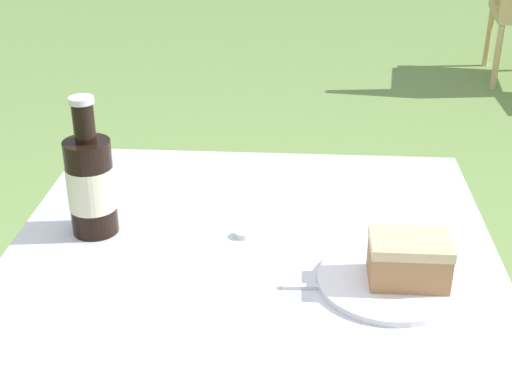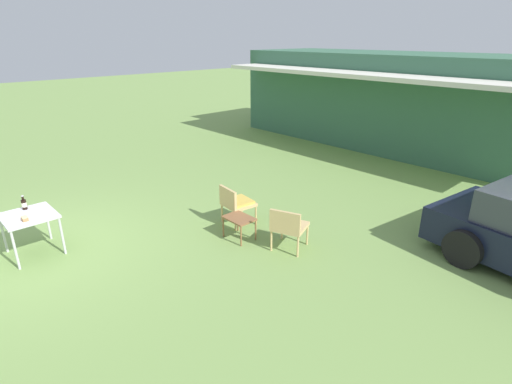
# 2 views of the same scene
# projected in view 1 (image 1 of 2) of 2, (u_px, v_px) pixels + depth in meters

# --- Properties ---
(patio_table) EXTENTS (0.82, 0.78, 0.71)m
(patio_table) POSITION_uv_depth(u_px,v_px,m) (252.00, 280.00, 1.23)
(patio_table) COLOR silver
(patio_table) RESTS_ON ground_plane
(cake_on_plate) EXTENTS (0.22, 0.22, 0.08)m
(cake_on_plate) POSITION_uv_depth(u_px,v_px,m) (400.00, 268.00, 1.08)
(cake_on_plate) COLOR white
(cake_on_plate) RESTS_ON patio_table
(cola_bottle_near) EXTENTS (0.08, 0.08, 0.24)m
(cola_bottle_near) POSITION_uv_depth(u_px,v_px,m) (91.00, 183.00, 1.20)
(cola_bottle_near) COLOR black
(cola_bottle_near) RESTS_ON patio_table
(fork) EXTENTS (0.18, 0.02, 0.01)m
(fork) POSITION_uv_depth(u_px,v_px,m) (339.00, 287.00, 1.08)
(fork) COLOR silver
(fork) RESTS_ON patio_table
(loose_bottle_cap) EXTENTS (0.03, 0.03, 0.01)m
(loose_bottle_cap) POSITION_uv_depth(u_px,v_px,m) (243.00, 234.00, 1.22)
(loose_bottle_cap) COLOR silver
(loose_bottle_cap) RESTS_ON patio_table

